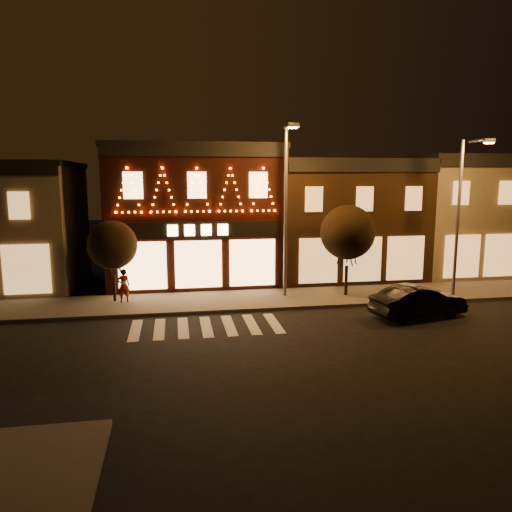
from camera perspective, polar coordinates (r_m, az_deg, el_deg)
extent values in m
plane|color=black|center=(17.50, -4.99, -12.24)|extent=(120.00, 120.00, 0.00)
cube|color=#47423D|center=(25.26, -1.97, -5.25)|extent=(44.00, 4.00, 0.15)
cube|color=black|center=(30.36, -7.30, 4.65)|extent=(10.00, 8.00, 8.00)
cube|color=black|center=(30.31, -7.46, 12.49)|extent=(10.20, 8.20, 0.30)
cube|color=black|center=(26.25, -7.08, 12.14)|extent=(10.00, 0.25, 0.50)
cube|color=black|center=(26.32, -6.89, 3.09)|extent=(9.00, 0.15, 0.90)
cube|color=#FFD87F|center=(26.22, -6.88, 3.06)|extent=(3.40, 0.08, 0.60)
cube|color=#382313|center=(32.22, 9.89, 4.14)|extent=(9.00, 8.00, 7.20)
cube|color=black|center=(32.11, 10.08, 10.82)|extent=(9.20, 8.20, 0.30)
cube|color=black|center=(28.32, 12.86, 10.15)|extent=(9.00, 0.25, 0.50)
cube|color=#6A5B4B|center=(36.22, 23.49, 4.30)|extent=(9.00, 8.00, 7.50)
cube|color=black|center=(36.14, 23.89, 10.47)|extent=(9.20, 8.20, 0.30)
cube|color=black|center=(32.82, 27.78, 9.70)|extent=(9.00, 0.25, 0.50)
cylinder|color=#59595E|center=(25.32, 3.52, 5.13)|extent=(0.18, 0.18, 8.87)
cylinder|color=#59595E|center=(24.51, 3.99, 15.11)|extent=(0.21, 1.78, 0.11)
cube|color=#59595E|center=(23.64, 4.40, 15.19)|extent=(0.57, 0.34, 0.20)
cube|color=orange|center=(23.63, 4.40, 14.89)|extent=(0.43, 0.24, 0.06)
cylinder|color=#59595E|center=(27.16, 22.77, 3.94)|extent=(0.16, 0.16, 8.14)
cylinder|color=#59595E|center=(26.55, 24.55, 12.31)|extent=(0.42, 1.62, 0.10)
cube|color=#59595E|center=(25.98, 25.85, 12.19)|extent=(0.56, 0.38, 0.18)
cube|color=orange|center=(25.97, 25.83, 11.95)|extent=(0.42, 0.28, 0.05)
cylinder|color=black|center=(25.70, -16.40, -3.65)|extent=(0.15, 0.15, 1.35)
sphere|color=black|center=(25.31, -16.63, 1.26)|extent=(2.47, 2.47, 2.47)
cylinder|color=black|center=(26.37, 10.61, -2.85)|extent=(0.17, 0.17, 1.58)
sphere|color=black|center=(25.96, 10.78, 2.77)|extent=(2.89, 2.89, 2.89)
imported|color=black|center=(23.63, 18.64, -5.10)|extent=(4.71, 2.41, 1.48)
imported|color=gray|center=(25.33, -15.39, -3.38)|extent=(0.70, 0.55, 1.71)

